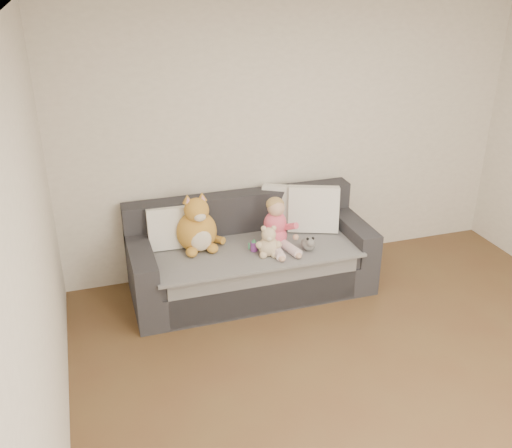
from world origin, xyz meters
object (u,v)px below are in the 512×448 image
Objects in this scene: toddler at (277,227)px; teddy_bear at (269,244)px; sippy_cup at (254,245)px; sofa at (250,259)px; plush_cat at (197,228)px.

toddler is 1.63× the size of teddy_bear.
sippy_cup is (-0.10, 0.12, -0.05)m from teddy_bear.
teddy_bear is (-0.13, -0.15, -0.08)m from toddler.
sofa is at bearing 86.57° from sippy_cup.
toddler is (0.22, -0.13, 0.36)m from sofa.
teddy_bear is at bearing -134.41° from toddler.
sofa is 7.62× the size of teddy_bear.
sippy_cup is at bearing -28.35° from plush_cat.
plush_cat is at bearing 156.91° from sippy_cup.
toddler is 4.04× the size of sippy_cup.
toddler is 0.71m from plush_cat.
plush_cat is (-0.69, 0.16, 0.01)m from toddler.
sippy_cup is at bearing -174.99° from toddler.
toddler reaches higher than sofa.
sippy_cup is at bearing -93.43° from sofa.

